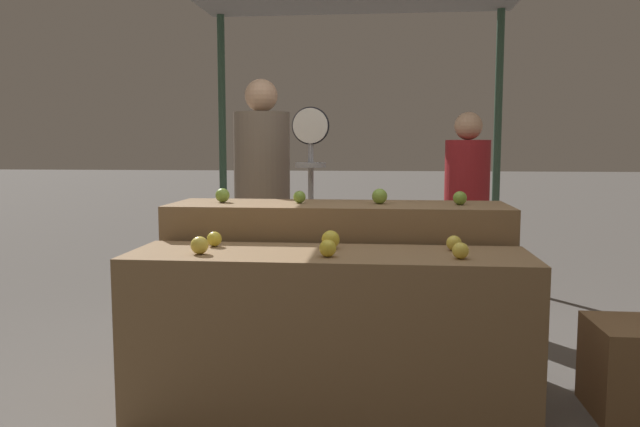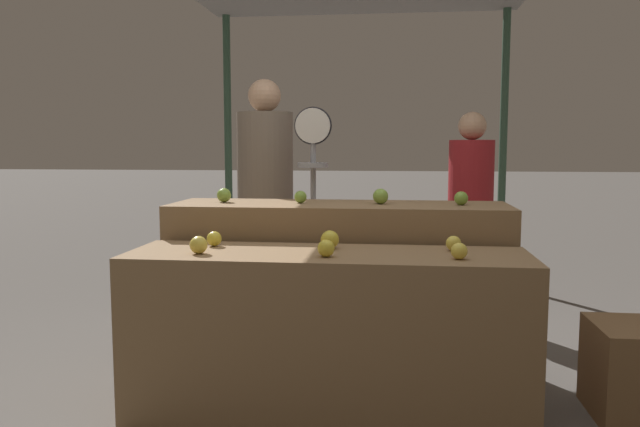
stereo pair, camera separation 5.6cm
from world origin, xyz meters
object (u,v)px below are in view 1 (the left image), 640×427
Objects in this scene: produce_scale at (311,175)px; wooden_crate_side at (639,370)px; person_customer_left at (467,202)px; person_vendor_at_scale at (262,186)px.

wooden_crate_side is (1.70, -1.01, -0.88)m from produce_scale.
person_customer_left is 1.83m from wooden_crate_side.
produce_scale is 1.01× the size of person_customer_left.
person_vendor_at_scale reaches higher than produce_scale.
wooden_crate_side is at bearing 124.08° from person_customer_left.
produce_scale is at bearing 149.43° from wooden_crate_side.
produce_scale reaches higher than person_customer_left.
person_customer_left is 3.42× the size of wooden_crate_side.
wooden_crate_side is at bearing 140.55° from person_vendor_at_scale.
person_customer_left is (1.08, 0.59, -0.22)m from produce_scale.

